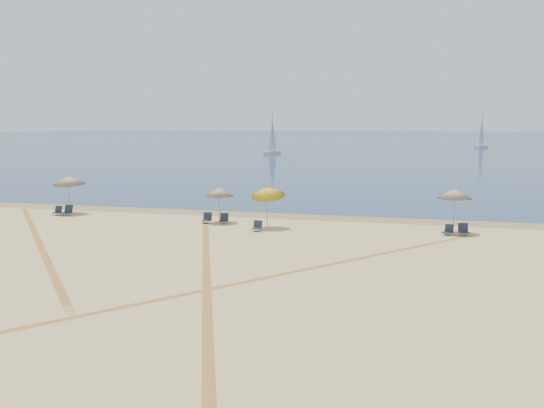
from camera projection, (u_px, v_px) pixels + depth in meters
The scene contains 17 objects.
ground at pixel (103, 323), 20.06m from camera, with size 160.00×160.00×0.00m, color tan.
ocean at pixel (420, 139), 235.06m from camera, with size 500.00×500.00×0.00m, color #0C2151.
wet_sand at pixel (288, 216), 42.99m from camera, with size 500.00×500.00×0.00m, color olive.
umbrella_1 at pixel (69, 180), 43.85m from camera, with size 2.22×2.26×2.66m.
umbrella_2 at pixel (219, 192), 39.97m from camera, with size 1.86×1.86×2.27m.
umbrella_3 at pixel (268, 191), 37.92m from camera, with size 2.05×2.12×2.73m.
umbrella_4 at pixel (455, 194), 36.20m from camera, with size 2.00×2.00×2.58m.
chair_2 at pixel (58, 211), 43.28m from camera, with size 0.51×0.60×0.62m.
chair_3 at pixel (68, 211), 43.15m from camera, with size 0.59×0.69×0.70m.
chair_4 at pixel (207, 218), 39.97m from camera, with size 0.63×0.71×0.65m.
chair_5 at pixel (224, 219), 39.71m from camera, with size 0.62×0.70×0.64m.
chair_6 at pixel (257, 226), 36.93m from camera, with size 0.52×0.60×0.61m.
chair_7 at pixel (448, 230), 35.61m from camera, with size 0.71×0.75×0.61m.
chair_8 at pixel (463, 230), 35.64m from camera, with size 0.63×0.71×0.66m.
sailboat_0 at pixel (482, 138), 153.72m from camera, with size 3.40×5.68×8.27m.
sailboat_1 at pixel (272, 142), 125.21m from camera, with size 2.29×5.46×7.90m.
tire_tracks at pixel (161, 261), 29.05m from camera, with size 54.18×44.28×0.00m.
Camera 1 is at (10.35, -17.27, 6.31)m, focal length 42.04 mm.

